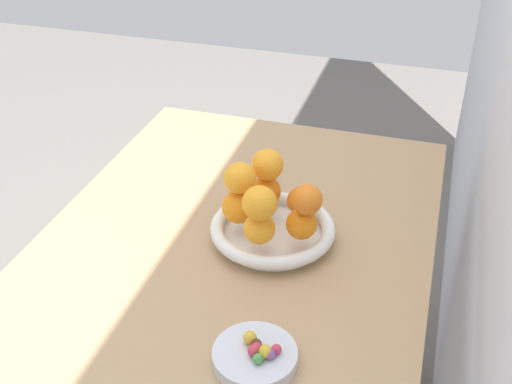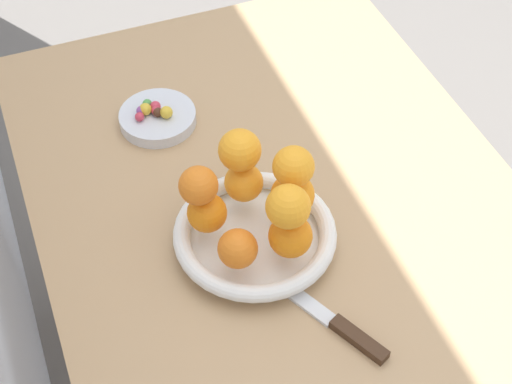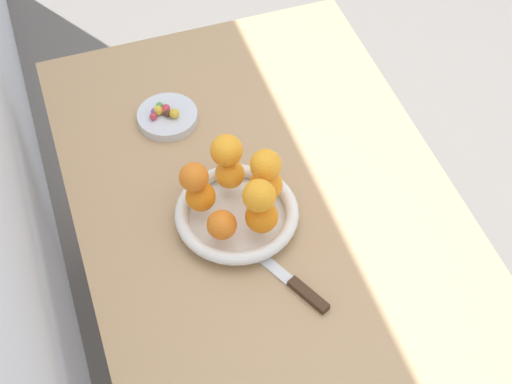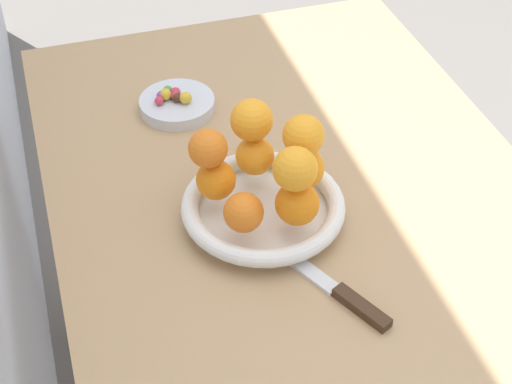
{
  "view_description": "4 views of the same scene",
  "coord_description": "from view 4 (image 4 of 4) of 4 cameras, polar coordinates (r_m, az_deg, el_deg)",
  "views": [
    {
      "loc": [
        0.93,
        0.33,
        1.5
      ],
      "look_at": [
        -0.03,
        0.04,
        0.85
      ],
      "focal_mm": 45.0,
      "sensor_mm": 36.0,
      "label": 1
    },
    {
      "loc": [
        -0.73,
        0.33,
        1.67
      ],
      "look_at": [
        -0.05,
        0.07,
        0.86
      ],
      "focal_mm": 55.0,
      "sensor_mm": 36.0,
      "label": 2
    },
    {
      "loc": [
        -0.94,
        0.33,
        1.99
      ],
      "look_at": [
        -0.07,
        0.04,
        0.85
      ],
      "focal_mm": 55.0,
      "sensor_mm": 36.0,
      "label": 3
    },
    {
      "loc": [
        -0.86,
        0.33,
        1.55
      ],
      "look_at": [
        -0.07,
        0.09,
        0.82
      ],
      "focal_mm": 55.0,
      "sensor_mm": 36.0,
      "label": 4
    }
  ],
  "objects": [
    {
      "name": "candy_ball_4",
      "position": [
        1.39,
        -6.61,
        7.07
      ],
      "size": [
        0.02,
        0.02,
        0.02
      ],
      "primitive_type": "sphere",
      "color": "gold",
      "rests_on": "candy_dish"
    },
    {
      "name": "orange_1",
      "position": [
        1.09,
        -0.92,
        -1.5
      ],
      "size": [
        0.06,
        0.06,
        0.06
      ],
      "primitive_type": "sphere",
      "color": "orange",
      "rests_on": "fruit_bowl"
    },
    {
      "name": "knife",
      "position": [
        1.09,
        5.18,
        -6.64
      ],
      "size": [
        0.24,
        0.13,
        0.01
      ],
      "color": "#3F2819",
      "rests_on": "dining_table"
    },
    {
      "name": "candy_ball_7",
      "position": [
        1.38,
        -5.75,
        6.84
      ],
      "size": [
        0.02,
        0.02,
        0.02
      ],
      "primitive_type": "sphere",
      "color": "#472819",
      "rests_on": "candy_dish"
    },
    {
      "name": "orange_7",
      "position": [
        1.11,
        3.47,
        4.15
      ],
      "size": [
        0.06,
        0.06,
        0.06
      ],
      "primitive_type": "sphere",
      "color": "orange",
      "rests_on": "orange_3"
    },
    {
      "name": "candy_dish",
      "position": [
        1.4,
        -5.76,
        6.36
      ],
      "size": [
        0.13,
        0.13,
        0.02
      ],
      "primitive_type": "cylinder",
      "color": "silver",
      "rests_on": "dining_table"
    },
    {
      "name": "candy_ball_2",
      "position": [
        1.39,
        -6.89,
        6.97
      ],
      "size": [
        0.02,
        0.02,
        0.02
      ],
      "primitive_type": "sphere",
      "color": "#8C4C99",
      "rests_on": "candy_dish"
    },
    {
      "name": "orange_4",
      "position": [
        1.18,
        -0.09,
        2.65
      ],
      "size": [
        0.06,
        0.06,
        0.06
      ],
      "primitive_type": "sphere",
      "color": "orange",
      "rests_on": "fruit_bowl"
    },
    {
      "name": "fruit_bowl",
      "position": [
        1.16,
        0.52,
        -1.19
      ],
      "size": [
        0.24,
        0.24,
        0.04
      ],
      "color": "white",
      "rests_on": "dining_table"
    },
    {
      "name": "candy_ball_5",
      "position": [
        1.4,
        -6.44,
        7.37
      ],
      "size": [
        0.02,
        0.02,
        0.02
      ],
      "primitive_type": "sphere",
      "color": "#4C9947",
      "rests_on": "candy_dish"
    },
    {
      "name": "orange_3",
      "position": [
        1.16,
        3.39,
        1.75
      ],
      "size": [
        0.07,
        0.07,
        0.07
      ],
      "primitive_type": "sphere",
      "color": "orange",
      "rests_on": "fruit_bowl"
    },
    {
      "name": "candy_ball_6",
      "position": [
        1.38,
        -7.06,
        6.6
      ],
      "size": [
        0.02,
        0.02,
        0.02
      ],
      "primitive_type": "sphere",
      "color": "#C6384C",
      "rests_on": "candy_dish"
    },
    {
      "name": "candy_ball_0",
      "position": [
        1.38,
        -5.86,
        6.94
      ],
      "size": [
        0.02,
        0.02,
        0.02
      ],
      "primitive_type": "sphere",
      "color": "#C6384C",
      "rests_on": "candy_dish"
    },
    {
      "name": "orange_0",
      "position": [
        1.14,
        -2.93,
        0.88
      ],
      "size": [
        0.06,
        0.06,
        0.06
      ],
      "primitive_type": "sphere",
      "color": "orange",
      "rests_on": "fruit_bowl"
    },
    {
      "name": "candy_ball_1",
      "position": [
        1.37,
        -5.14,
        6.84
      ],
      "size": [
        0.02,
        0.02,
        0.02
      ],
      "primitive_type": "sphere",
      "color": "gold",
      "rests_on": "candy_dish"
    },
    {
      "name": "orange_2",
      "position": [
        1.1,
        3.02,
        -0.84
      ],
      "size": [
        0.06,
        0.06,
        0.06
      ],
      "primitive_type": "sphere",
      "color": "orange",
      "rests_on": "fruit_bowl"
    },
    {
      "name": "orange_8",
      "position": [
        1.06,
        2.86,
        1.69
      ],
      "size": [
        0.06,
        0.06,
        0.06
      ],
      "primitive_type": "sphere",
      "color": "orange",
      "rests_on": "orange_2"
    },
    {
      "name": "dining_table",
      "position": [
        1.29,
        2.86,
        -2.77
      ],
      "size": [
        1.1,
        0.76,
        0.74
      ],
      "color": "tan",
      "rests_on": "ground_plane"
    },
    {
      "name": "orange_6",
      "position": [
        1.1,
        -3.52,
        3.18
      ],
      "size": [
        0.06,
        0.06,
        0.06
      ],
      "primitive_type": "sphere",
      "color": "orange",
      "rests_on": "orange_0"
    },
    {
      "name": "orange_5",
      "position": [
        1.15,
        -0.32,
        5.26
      ],
      "size": [
        0.06,
        0.06,
        0.06
      ],
      "primitive_type": "sphere",
      "color": "orange",
      "rests_on": "orange_4"
    },
    {
      "name": "candy_ball_3",
      "position": [
        1.39,
        -5.88,
        7.21
      ],
      "size": [
        0.02,
        0.02,
        0.02
      ],
      "primitive_type": "sphere",
      "color": "#C6384C",
      "rests_on": "candy_dish"
    }
  ]
}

